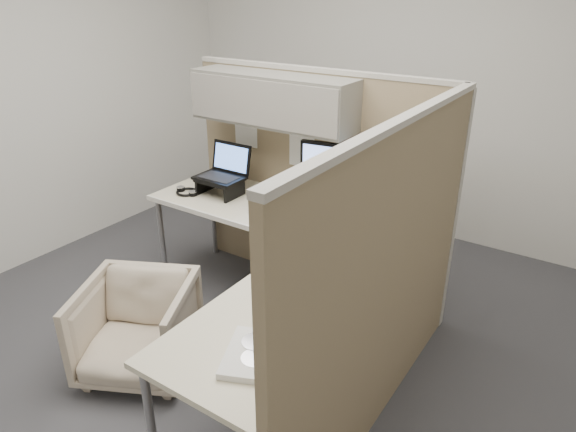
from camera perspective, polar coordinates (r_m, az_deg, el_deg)
The scene contains 18 objects.
ground at distance 3.43m, azimuth -3.83°, elevation -14.13°, with size 4.50×4.50×0.00m, color #38373D.
partition_back at distance 3.63m, azimuth 0.94°, elevation 7.86°, with size 2.00×0.36×1.63m.
partition_right at distance 2.54m, azimuth 11.17°, elevation -7.28°, with size 0.07×2.03×1.63m.
desk at distance 3.07m, azimuth -0.91°, elevation -3.67°, with size 2.00×1.98×0.73m.
office_chair at distance 3.19m, azimuth -16.42°, elevation -11.44°, with size 0.62×0.58×0.63m, color beige.
monitor_left at distance 3.40m, azimuth 4.88°, elevation 4.92°, with size 0.44×0.20×0.47m.
monitor_right at distance 3.09m, azimuth 11.32°, elevation 2.49°, with size 0.34×0.33×0.47m.
laptop_station at distance 3.75m, azimuth -7.30°, elevation 4.46°, with size 0.34×0.29×0.35m.
keyboard at distance 3.23m, azimuth 2.26°, elevation -1.14°, with size 0.46×0.15×0.02m, color black.
mouse at distance 3.01m, azimuth 5.72°, elevation -3.06°, with size 0.11×0.07×0.04m, color black.
travel_mug at distance 3.27m, azimuth 7.93°, elevation 0.50°, with size 0.09×0.09×0.18m.
soda_can_green at distance 2.90m, azimuth 9.86°, elevation -3.58°, with size 0.07×0.07×0.12m, color #B21E1E.
soda_can_silver at distance 3.09m, azimuth 8.71°, elevation -1.64°, with size 0.07×0.07×0.12m, color #B21E1E.
sticky_note_b at distance 3.20m, azimuth -0.25°, elevation -1.50°, with size 0.08×0.08×0.01m, color yellow.
sticky_note_d at distance 3.41m, azimuth -1.22°, elevation 0.20°, with size 0.08×0.08×0.01m, color yellow.
headphones at distance 3.83m, azimuth -11.18°, elevation 2.67°, with size 0.20×0.18×0.03m.
paper_stack at distance 2.18m, azimuth -3.56°, elevation -15.11°, with size 0.35×0.38×0.03m.
desk_clock at distance 2.47m, azimuth 2.20°, elevation -9.07°, with size 0.07×0.09×0.09m.
Camera 1 is at (1.67, -2.10, 2.13)m, focal length 32.00 mm.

